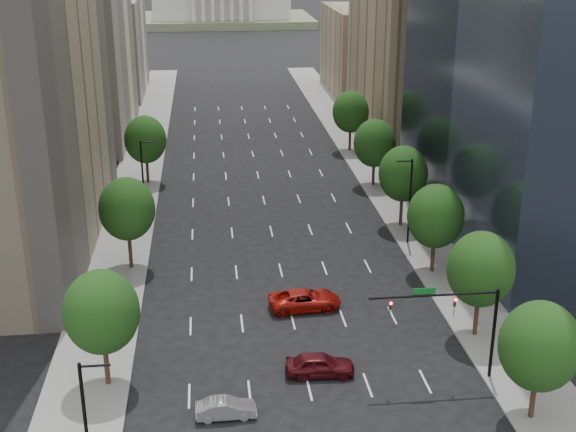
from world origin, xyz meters
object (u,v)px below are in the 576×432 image
object	(u,v)px
car_silver	(226,408)
car_red_far	(305,300)
traffic_signal	(461,315)
car_maroon	(320,365)

from	to	relation	value
car_silver	car_red_far	bearing A→B (deg)	-27.06
traffic_signal	car_maroon	size ratio (longest dim) A/B	1.83
traffic_signal	car_red_far	distance (m)	15.78
car_maroon	car_silver	bearing A→B (deg)	126.01
car_maroon	traffic_signal	bearing A→B (deg)	-96.46
traffic_signal	car_maroon	bearing A→B (deg)	170.02
traffic_signal	car_maroon	xyz separation A→B (m)	(-9.53, 1.68, -4.32)
car_silver	car_red_far	world-z (taller)	car_red_far
car_maroon	car_red_far	bearing A→B (deg)	2.11
traffic_signal	car_maroon	distance (m)	10.60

